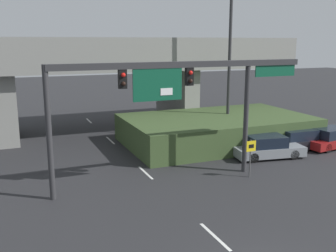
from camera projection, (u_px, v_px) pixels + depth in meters
The scene contains 9 objects.
lane_markings at pixel (146, 173), 22.99m from camera, with size 0.14×35.59×0.01m.
signal_gantry at pixel (176, 87), 20.47m from camera, with size 14.36×0.44×6.51m.
speed_limit_sign at pixel (251, 153), 21.94m from camera, with size 0.60×0.11×2.17m.
highway_light_pole_near at pixel (231, 18), 29.09m from camera, with size 0.70×0.36×17.62m.
overpass_bridge at pixel (97, 66), 32.63m from camera, with size 34.06×8.45×7.82m.
grass_embankment at pixel (217, 129), 29.74m from camera, with size 13.70×8.20×2.00m.
parked_sedan_near_right at pixel (268, 148), 25.84m from camera, with size 4.84×2.52×1.49m.
parked_sedan_mid_right at pixel (298, 140), 27.95m from camera, with size 4.77×2.09×1.44m.
parked_sedan_far_right at pixel (331, 138), 28.32m from camera, with size 4.83×2.42×1.45m.
Camera 1 is at (-7.14, -8.96, 7.55)m, focal length 42.00 mm.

